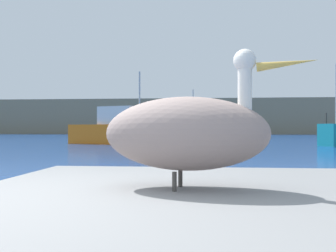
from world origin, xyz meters
The scene contains 5 objects.
hillside_backdrop centered at (0.00, 72.24, 3.29)m, with size 140.00×10.50×6.58m, color #7F755B.
pier_dock centered at (1.24, 0.49, 0.41)m, with size 2.90×2.85×0.81m, color gray.
pelican centered at (1.25, 0.49, 1.19)m, with size 1.41×0.70×0.91m.
fishing_boat_orange centered at (-5.13, 25.76, 1.05)m, with size 7.40×4.67×5.26m.
fishing_boat_green centered at (1.82, 40.26, 0.98)m, with size 5.58×3.43×5.52m.
Camera 1 is at (1.36, -2.03, 1.22)m, focal length 40.74 mm.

